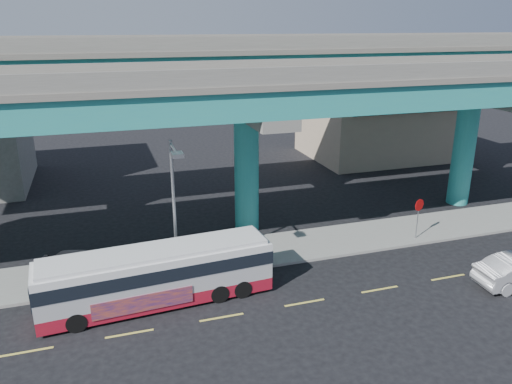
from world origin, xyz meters
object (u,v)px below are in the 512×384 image
object	(u,v)px
parked_car	(79,263)
stop_sign	(419,210)
transit_bus	(158,274)
street_lamp	(175,193)

from	to	relation	value
parked_car	stop_sign	distance (m)	19.23
transit_bus	street_lamp	xyz separation A→B (m)	(1.23, 1.64, 3.29)
transit_bus	parked_car	bearing A→B (deg)	129.54
street_lamp	transit_bus	bearing A→B (deg)	-126.85
parked_car	street_lamp	xyz separation A→B (m)	(4.76, -2.08, 3.97)
transit_bus	street_lamp	world-z (taller)	street_lamp
transit_bus	street_lamp	bearing A→B (deg)	49.12
parked_car	stop_sign	xyz separation A→B (m)	(19.15, -1.36, 1.14)
parked_car	street_lamp	size ratio (longest dim) A/B	0.59
transit_bus	stop_sign	bearing A→B (deg)	4.55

